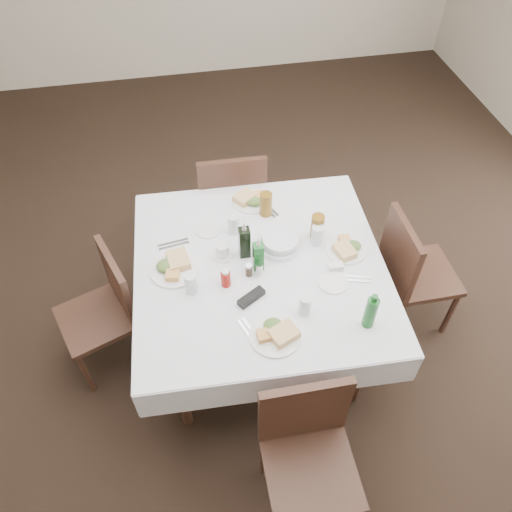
{
  "coord_description": "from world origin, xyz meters",
  "views": [
    {
      "loc": [
        -0.31,
        -2.0,
        2.9
      ],
      "look_at": [
        0.05,
        -0.16,
        0.8
      ],
      "focal_mm": 35.0,
      "sensor_mm": 36.0,
      "label": 1
    }
  ],
  "objects_px": {
    "water_w": "(191,283)",
    "chair_south": "(307,447)",
    "chair_east": "(410,268)",
    "chair_west": "(106,306)",
    "dining_table": "(260,273)",
    "oil_cruet_green": "(258,255)",
    "coffee_mug": "(223,251)",
    "ketchup_bottle": "(226,278)",
    "bread_basket": "(280,243)",
    "chair_north": "(232,198)",
    "water_s": "(305,305)",
    "oil_cruet_dark": "(244,241)",
    "water_n": "(234,224)",
    "water_e": "(317,235)",
    "green_bottle": "(371,312)"
  },
  "relations": [
    {
      "from": "chair_south",
      "to": "chair_west",
      "type": "height_order",
      "value": "chair_south"
    },
    {
      "from": "chair_east",
      "to": "water_w",
      "type": "bearing_deg",
      "value": -175.39
    },
    {
      "from": "dining_table",
      "to": "green_bottle",
      "type": "bearing_deg",
      "value": -47.11
    },
    {
      "from": "oil_cruet_green",
      "to": "green_bottle",
      "type": "xyz_separation_m",
      "value": [
        0.47,
        -0.48,
        0.0
      ]
    },
    {
      "from": "water_w",
      "to": "dining_table",
      "type": "bearing_deg",
      "value": 15.51
    },
    {
      "from": "coffee_mug",
      "to": "chair_south",
      "type": "bearing_deg",
      "value": -77.7
    },
    {
      "from": "bread_basket",
      "to": "chair_east",
      "type": "bearing_deg",
      "value": -7.76
    },
    {
      "from": "oil_cruet_green",
      "to": "green_bottle",
      "type": "height_order",
      "value": "green_bottle"
    },
    {
      "from": "chair_west",
      "to": "dining_table",
      "type": "bearing_deg",
      "value": -5.45
    },
    {
      "from": "oil_cruet_green",
      "to": "dining_table",
      "type": "bearing_deg",
      "value": 48.13
    },
    {
      "from": "water_w",
      "to": "bread_basket",
      "type": "distance_m",
      "value": 0.58
    },
    {
      "from": "chair_west",
      "to": "oil_cruet_green",
      "type": "relative_size",
      "value": 3.72
    },
    {
      "from": "chair_north",
      "to": "water_n",
      "type": "height_order",
      "value": "chair_north"
    },
    {
      "from": "water_s",
      "to": "oil_cruet_dark",
      "type": "distance_m",
      "value": 0.52
    },
    {
      "from": "water_w",
      "to": "chair_south",
      "type": "bearing_deg",
      "value": -63.02
    },
    {
      "from": "chair_east",
      "to": "chair_west",
      "type": "height_order",
      "value": "chair_east"
    },
    {
      "from": "chair_east",
      "to": "oil_cruet_green",
      "type": "distance_m",
      "value": 1.04
    },
    {
      "from": "chair_south",
      "to": "chair_east",
      "type": "relative_size",
      "value": 1.01
    },
    {
      "from": "chair_north",
      "to": "coffee_mug",
      "type": "distance_m",
      "value": 0.78
    },
    {
      "from": "dining_table",
      "to": "oil_cruet_green",
      "type": "height_order",
      "value": "oil_cruet_green"
    },
    {
      "from": "chair_west",
      "to": "water_s",
      "type": "height_order",
      "value": "water_s"
    },
    {
      "from": "water_e",
      "to": "oil_cruet_dark",
      "type": "bearing_deg",
      "value": -178.55
    },
    {
      "from": "chair_south",
      "to": "bread_basket",
      "type": "height_order",
      "value": "chair_south"
    },
    {
      "from": "dining_table",
      "to": "coffee_mug",
      "type": "bearing_deg",
      "value": 150.76
    },
    {
      "from": "chair_west",
      "to": "bread_basket",
      "type": "distance_m",
      "value": 1.1
    },
    {
      "from": "chair_west",
      "to": "green_bottle",
      "type": "xyz_separation_m",
      "value": [
        1.37,
        -0.58,
        0.37
      ]
    },
    {
      "from": "water_s",
      "to": "oil_cruet_green",
      "type": "xyz_separation_m",
      "value": [
        -0.18,
        0.35,
        0.04
      ]
    },
    {
      "from": "dining_table",
      "to": "water_s",
      "type": "xyz_separation_m",
      "value": [
        0.16,
        -0.36,
        0.14
      ]
    },
    {
      "from": "chair_north",
      "to": "ketchup_bottle",
      "type": "relative_size",
      "value": 8.29
    },
    {
      "from": "water_w",
      "to": "coffee_mug",
      "type": "distance_m",
      "value": 0.3
    },
    {
      "from": "dining_table",
      "to": "chair_south",
      "type": "bearing_deg",
      "value": -87.73
    },
    {
      "from": "coffee_mug",
      "to": "oil_cruet_green",
      "type": "bearing_deg",
      "value": -34.44
    },
    {
      "from": "dining_table",
      "to": "water_n",
      "type": "distance_m",
      "value": 0.33
    },
    {
      "from": "chair_south",
      "to": "bread_basket",
      "type": "distance_m",
      "value": 1.11
    },
    {
      "from": "chair_south",
      "to": "chair_east",
      "type": "bearing_deg",
      "value": 46.15
    },
    {
      "from": "water_n",
      "to": "water_w",
      "type": "bearing_deg",
      "value": -126.63
    },
    {
      "from": "dining_table",
      "to": "chair_east",
      "type": "height_order",
      "value": "chair_east"
    },
    {
      "from": "chair_east",
      "to": "bread_basket",
      "type": "bearing_deg",
      "value": 172.24
    },
    {
      "from": "chair_south",
      "to": "green_bottle",
      "type": "height_order",
      "value": "green_bottle"
    },
    {
      "from": "bread_basket",
      "to": "coffee_mug",
      "type": "bearing_deg",
      "value": -179.65
    },
    {
      "from": "chair_north",
      "to": "ketchup_bottle",
      "type": "bearing_deg",
      "value": -100.58
    },
    {
      "from": "oil_cruet_dark",
      "to": "coffee_mug",
      "type": "xyz_separation_m",
      "value": [
        -0.12,
        0.01,
        -0.07
      ]
    },
    {
      "from": "oil_cruet_green",
      "to": "chair_west",
      "type": "bearing_deg",
      "value": 173.5
    },
    {
      "from": "chair_north",
      "to": "chair_east",
      "type": "relative_size",
      "value": 1.06
    },
    {
      "from": "water_w",
      "to": "oil_cruet_dark",
      "type": "distance_m",
      "value": 0.39
    },
    {
      "from": "water_w",
      "to": "ketchup_bottle",
      "type": "xyz_separation_m",
      "value": [
        0.19,
        0.01,
        -0.01
      ]
    },
    {
      "from": "water_n",
      "to": "bread_basket",
      "type": "relative_size",
      "value": 0.54
    },
    {
      "from": "chair_east",
      "to": "oil_cruet_green",
      "type": "xyz_separation_m",
      "value": [
        -0.98,
        -0.01,
        0.35
      ]
    },
    {
      "from": "water_w",
      "to": "oil_cruet_green",
      "type": "bearing_deg",
      "value": 13.9
    },
    {
      "from": "water_n",
      "to": "water_w",
      "type": "relative_size",
      "value": 0.99
    }
  ]
}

